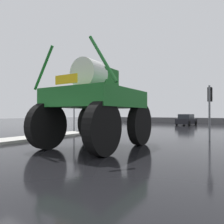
# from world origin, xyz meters

# --- Properties ---
(ground_plane) EXTENTS (120.00, 120.00, 0.00)m
(ground_plane) POSITION_xyz_m (0.00, 18.00, 0.00)
(ground_plane) COLOR black
(median_island) EXTENTS (1.78, 10.98, 0.15)m
(median_island) POSITION_xyz_m (-4.60, 3.85, 0.07)
(median_island) COLOR #B2AFA8
(median_island) RESTS_ON ground
(oversize_sprayer) EXTENTS (4.40, 5.49, 4.53)m
(oversize_sprayer) POSITION_xyz_m (0.60, 4.50, 2.04)
(oversize_sprayer) COLOR black
(oversize_sprayer) RESTS_ON ground
(sedan_ahead) EXTENTS (2.21, 4.25, 1.52)m
(sedan_ahead) POSITION_xyz_m (-0.52, 26.78, 0.71)
(sedan_ahead) COLOR black
(sedan_ahead) RESTS_ON ground
(traffic_signal_near_left) EXTENTS (0.24, 0.54, 3.49)m
(traffic_signal_near_left) POSITION_xyz_m (-5.93, 10.16, 2.54)
(traffic_signal_near_left) COLOR slate
(traffic_signal_near_left) RESTS_ON ground
(traffic_signal_near_right) EXTENTS (0.24, 0.54, 3.24)m
(traffic_signal_near_right) POSITION_xyz_m (4.77, 10.17, 2.36)
(traffic_signal_near_right) COLOR slate
(traffic_signal_near_right) RESTS_ON ground
(bare_tree_left) EXTENTS (3.64, 3.64, 6.67)m
(bare_tree_left) POSITION_xyz_m (-10.73, 18.22, 5.07)
(bare_tree_left) COLOR #473828
(bare_tree_left) RESTS_ON ground
(roadside_barrier) EXTENTS (30.44, 0.24, 0.90)m
(roadside_barrier) POSITION_xyz_m (0.00, 33.81, 0.45)
(roadside_barrier) COLOR #59595B
(roadside_barrier) RESTS_ON ground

